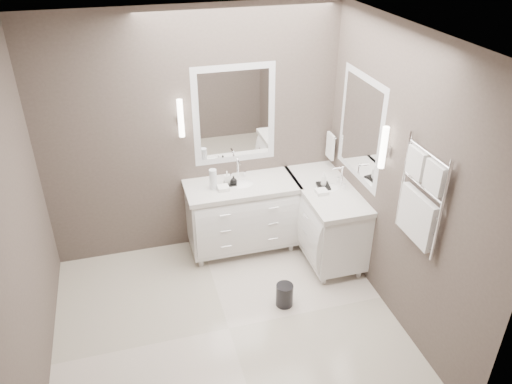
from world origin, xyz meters
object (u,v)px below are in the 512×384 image
object	(u,v)px
vanity_back	(242,212)
vanity_right	(325,216)
towel_ladder	(420,201)
waste_bin	(284,295)

from	to	relation	value
vanity_back	vanity_right	bearing A→B (deg)	-20.38
vanity_back	vanity_right	xyz separation A→B (m)	(0.88, -0.33, 0.00)
towel_ladder	vanity_right	bearing A→B (deg)	99.84
waste_bin	towel_ladder	bearing A→B (deg)	-31.45
vanity_back	towel_ladder	size ratio (longest dim) A/B	1.38
vanity_right	waste_bin	world-z (taller)	vanity_right
vanity_right	towel_ladder	xyz separation A→B (m)	(0.23, -1.30, 0.91)
towel_ladder	waste_bin	size ratio (longest dim) A/B	3.73
vanity_back	waste_bin	world-z (taller)	vanity_back
vanity_right	waste_bin	distance (m)	1.08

